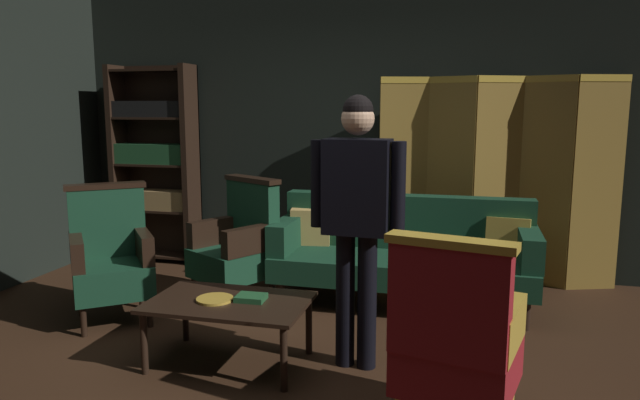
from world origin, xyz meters
TOP-DOWN VIEW (x-y plane):
  - ground_plane at (0.00, 0.00)m, footprint 10.00×10.00m
  - back_wall at (0.00, 2.45)m, footprint 7.20×0.10m
  - folding_screen at (1.30, 2.22)m, footprint 2.15×0.24m
  - bookshelf at (-2.15, 2.19)m, footprint 0.90×0.32m
  - velvet_couch at (0.55, 1.45)m, footprint 2.12×0.78m
  - coffee_table at (-0.38, -0.02)m, footprint 1.00×0.64m
  - armchair_gilt_accent at (1.02, -0.48)m, footprint 0.69×0.69m
  - armchair_wing_left at (-1.58, 0.50)m, footprint 0.81×0.81m
  - armchair_wing_right at (-0.80, 1.15)m, footprint 0.79×0.79m
  - standing_figure at (0.40, 0.15)m, footprint 0.59×0.24m
  - book_green_cloth at (-0.25, 0.01)m, footprint 0.19×0.15m
  - brass_tray at (-0.47, -0.04)m, footprint 0.23×0.23m

SIDE VIEW (x-z plane):
  - ground_plane at x=0.00m, z-range 0.00..0.00m
  - coffee_table at x=-0.38m, z-range 0.16..0.58m
  - brass_tray at x=-0.47m, z-range 0.42..0.44m
  - book_green_cloth at x=-0.25m, z-range 0.42..0.46m
  - velvet_couch at x=0.55m, z-range 0.01..0.89m
  - armchair_gilt_accent at x=1.02m, z-range -0.03..1.01m
  - armchair_wing_left at x=-1.58m, z-range -0.03..1.01m
  - armchair_wing_right at x=-0.80m, z-range -0.03..1.01m
  - folding_screen at x=1.30m, z-range 0.04..1.94m
  - standing_figure at x=0.40m, z-range 0.17..1.88m
  - bookshelf at x=-2.15m, z-range 0.03..2.08m
  - back_wall at x=0.00m, z-range 0.00..2.80m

